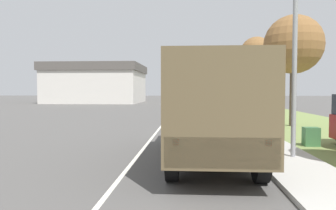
# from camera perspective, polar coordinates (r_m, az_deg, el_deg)

# --- Properties ---
(ground_plane) EXTENTS (180.00, 180.00, 0.00)m
(ground_plane) POSITION_cam_1_polar(r_m,az_deg,el_deg) (38.84, 1.33, -0.53)
(ground_plane) COLOR #565451
(lane_centre_stripe) EXTENTS (0.12, 120.00, 0.00)m
(lane_centre_stripe) POSITION_cam_1_polar(r_m,az_deg,el_deg) (38.84, 1.33, -0.53)
(lane_centre_stripe) COLOR silver
(lane_centre_stripe) RESTS_ON ground
(sidewalk_right) EXTENTS (1.80, 120.00, 0.12)m
(sidewalk_right) POSITION_cam_1_polar(r_m,az_deg,el_deg) (38.91, 7.96, -0.46)
(sidewalk_right) COLOR beige
(sidewalk_right) RESTS_ON ground
(grass_strip_right) EXTENTS (7.00, 120.00, 0.02)m
(grass_strip_right) POSITION_cam_1_polar(r_m,az_deg,el_deg) (39.47, 14.34, -0.55)
(grass_strip_right) COLOR olive
(grass_strip_right) RESTS_ON ground
(military_truck) EXTENTS (2.30, 7.42, 2.94)m
(military_truck) POSITION_cam_1_polar(r_m,az_deg,el_deg) (9.74, 7.36, -0.20)
(military_truck) COLOR #474C38
(military_truck) RESTS_ON ground
(car_nearest_ahead) EXTENTS (1.80, 4.32, 1.61)m
(car_nearest_ahead) POSITION_cam_1_polar(r_m,az_deg,el_deg) (22.67, 4.03, -0.93)
(car_nearest_ahead) COLOR silver
(car_nearest_ahead) RESTS_ON ground
(car_second_ahead) EXTENTS (1.86, 4.54, 1.46)m
(car_second_ahead) POSITION_cam_1_polar(r_m,az_deg,el_deg) (36.96, 4.21, 0.33)
(car_second_ahead) COLOR tan
(car_second_ahead) RESTS_ON ground
(lamp_post) EXTENTS (1.69, 0.24, 7.43)m
(lamp_post) POSITION_cam_1_polar(r_m,az_deg,el_deg) (10.62, 20.25, 15.54)
(lamp_post) COLOR gray
(lamp_post) RESTS_ON sidewalk_right
(tree_mid_right) EXTENTS (3.39, 3.39, 6.44)m
(tree_mid_right) POSITION_cam_1_polar(r_m,az_deg,el_deg) (20.57, 21.02, 9.73)
(tree_mid_right) COLOR #4C3D2D
(tree_mid_right) RESTS_ON grass_strip_right
(tree_far_right) EXTENTS (3.54, 3.54, 7.95)m
(tree_far_right) POSITION_cam_1_polar(r_m,az_deg,el_deg) (37.59, 15.14, 8.70)
(tree_far_right) COLOR #4C3D2D
(tree_far_right) RESTS_ON grass_strip_right
(utility_box) EXTENTS (0.55, 0.45, 0.70)m
(utility_box) POSITION_cam_1_polar(r_m,az_deg,el_deg) (13.41, 23.65, -5.06)
(utility_box) COLOR #3D7042
(utility_box) RESTS_ON grass_strip_right
(building_distant) EXTENTS (15.45, 14.21, 6.49)m
(building_distant) POSITION_cam_1_polar(r_m,az_deg,el_deg) (57.74, -12.20, 3.69)
(building_distant) COLOR beige
(building_distant) RESTS_ON ground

